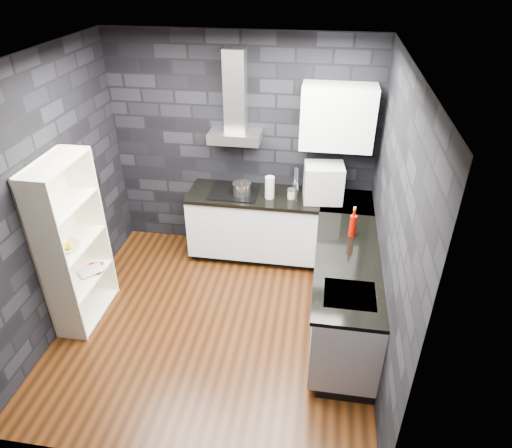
% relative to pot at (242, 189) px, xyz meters
% --- Properties ---
extents(ground, '(3.20, 3.20, 0.00)m').
position_rel_pot_xyz_m(ground, '(-0.05, -1.26, -0.97)').
color(ground, '#3E1E0B').
extents(ceiling, '(3.20, 3.20, 0.00)m').
position_rel_pot_xyz_m(ceiling, '(-0.05, -1.26, 1.73)').
color(ceiling, white).
extents(wall_back, '(3.20, 0.05, 2.70)m').
position_rel_pot_xyz_m(wall_back, '(-0.05, 0.37, 0.38)').
color(wall_back, black).
rests_on(wall_back, ground).
extents(wall_front, '(3.20, 0.05, 2.70)m').
position_rel_pot_xyz_m(wall_front, '(-0.05, -2.88, 0.38)').
color(wall_front, black).
rests_on(wall_front, ground).
extents(wall_left, '(0.05, 3.20, 2.70)m').
position_rel_pot_xyz_m(wall_left, '(-1.68, -1.26, 0.38)').
color(wall_left, black).
rests_on(wall_left, ground).
extents(wall_right, '(0.05, 3.20, 2.70)m').
position_rel_pot_xyz_m(wall_right, '(1.57, -1.26, 0.38)').
color(wall_right, black).
rests_on(wall_right, ground).
extents(toekick_back, '(2.18, 0.50, 0.10)m').
position_rel_pot_xyz_m(toekick_back, '(0.45, 0.08, -0.92)').
color(toekick_back, black).
rests_on(toekick_back, ground).
extents(toekick_right, '(0.50, 1.78, 0.10)m').
position_rel_pot_xyz_m(toekick_right, '(1.29, -1.16, -0.92)').
color(toekick_right, black).
rests_on(toekick_right, ground).
extents(counter_back_cab, '(2.20, 0.60, 0.76)m').
position_rel_pot_xyz_m(counter_back_cab, '(0.45, 0.04, -0.49)').
color(counter_back_cab, silver).
rests_on(counter_back_cab, ground).
extents(counter_right_cab, '(0.60, 1.80, 0.76)m').
position_rel_pot_xyz_m(counter_right_cab, '(1.25, -1.16, -0.49)').
color(counter_right_cab, silver).
rests_on(counter_right_cab, ground).
extents(counter_back_top, '(2.20, 0.62, 0.04)m').
position_rel_pot_xyz_m(counter_back_top, '(0.45, 0.03, -0.09)').
color(counter_back_top, black).
rests_on(counter_back_top, counter_back_cab).
extents(counter_right_top, '(0.62, 1.80, 0.04)m').
position_rel_pot_xyz_m(counter_right_top, '(1.24, -1.16, -0.09)').
color(counter_right_top, black).
rests_on(counter_right_top, counter_right_cab).
extents(counter_corner_top, '(0.62, 0.62, 0.04)m').
position_rel_pot_xyz_m(counter_corner_top, '(1.25, 0.04, -0.09)').
color(counter_corner_top, black).
rests_on(counter_corner_top, counter_right_cab).
extents(hood_body, '(0.60, 0.34, 0.12)m').
position_rel_pot_xyz_m(hood_body, '(-0.10, 0.17, 0.59)').
color(hood_body, '#A7A7AB').
rests_on(hood_body, wall_back).
extents(hood_chimney, '(0.24, 0.20, 0.90)m').
position_rel_pot_xyz_m(hood_chimney, '(-0.10, 0.24, 1.10)').
color(hood_chimney, '#A7A7AB').
rests_on(hood_chimney, hood_body).
extents(upper_cabinet, '(0.80, 0.35, 0.70)m').
position_rel_pot_xyz_m(upper_cabinet, '(1.05, 0.17, 0.88)').
color(upper_cabinet, white).
rests_on(upper_cabinet, wall_back).
extents(cooktop, '(0.58, 0.50, 0.01)m').
position_rel_pot_xyz_m(cooktop, '(-0.10, 0.04, -0.07)').
color(cooktop, black).
rests_on(cooktop, counter_back_top).
extents(sink_rim, '(0.44, 0.40, 0.01)m').
position_rel_pot_xyz_m(sink_rim, '(1.25, -1.66, -0.08)').
color(sink_rim, '#A7A7AB').
rests_on(sink_rim, counter_right_top).
extents(pot, '(0.28, 0.28, 0.12)m').
position_rel_pot_xyz_m(pot, '(0.00, 0.00, 0.00)').
color(pot, silver).
rests_on(pot, cooktop).
extents(glass_vase, '(0.14, 0.14, 0.27)m').
position_rel_pot_xyz_m(glass_vase, '(0.34, -0.03, 0.06)').
color(glass_vase, silver).
rests_on(glass_vase, counter_back_top).
extents(storage_jar, '(0.10, 0.10, 0.11)m').
position_rel_pot_xyz_m(storage_jar, '(0.59, -0.00, -0.02)').
color(storage_jar, tan).
rests_on(storage_jar, counter_back_top).
extents(utensil_crock, '(0.12, 0.12, 0.11)m').
position_rel_pot_xyz_m(utensil_crock, '(0.63, 0.17, -0.02)').
color(utensil_crock, silver).
rests_on(utensil_crock, counter_back_top).
extents(appliance_garage, '(0.47, 0.39, 0.44)m').
position_rel_pot_xyz_m(appliance_garage, '(0.95, 0.01, 0.15)').
color(appliance_garage, '#B5B7BC').
rests_on(appliance_garage, counter_back_top).
extents(red_bottle, '(0.07, 0.07, 0.24)m').
position_rel_pot_xyz_m(red_bottle, '(1.28, -0.72, 0.04)').
color(red_bottle, '#A30900').
rests_on(red_bottle, counter_right_top).
extents(bookshelf, '(0.57, 0.87, 1.80)m').
position_rel_pot_xyz_m(bookshelf, '(-1.47, -1.32, -0.07)').
color(bookshelf, white).
rests_on(bookshelf, ground).
extents(fruit_bowl, '(0.30, 0.30, 0.06)m').
position_rel_pot_xyz_m(fruit_bowl, '(-1.47, -1.41, -0.04)').
color(fruit_bowl, silver).
rests_on(fruit_bowl, bookshelf).
extents(book_red, '(0.15, 0.06, 0.21)m').
position_rel_pot_xyz_m(book_red, '(-1.48, -1.16, -0.40)').
color(book_red, maroon).
rests_on(book_red, bookshelf).
extents(book_second, '(0.15, 0.14, 0.25)m').
position_rel_pot_xyz_m(book_second, '(-1.50, -1.13, -0.38)').
color(book_second, '#B2B2B2').
rests_on(book_second, bookshelf).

